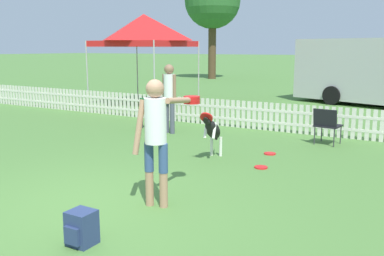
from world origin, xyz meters
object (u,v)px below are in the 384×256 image
equipment_trailer (363,70)px  handler_person (158,127)px  backpack_on_grass (81,228)px  tree_left_grove (213,1)px  leaping_dog (212,129)px  spectator_standing (169,92)px  frisbee_near_dog (270,154)px  folding_chair_center (327,123)px  folding_chair_blue_left (151,111)px  canopy_tent_main (144,31)px  frisbee_near_handler (261,167)px

equipment_trailer → handler_person: bearing=-75.5°
backpack_on_grass → tree_left_grove: (-10.18, 22.44, 4.82)m
handler_person → leaping_dog: bearing=90.3°
leaping_dog → tree_left_grove: size_ratio=0.14×
handler_person → spectator_standing: 4.84m
frisbee_near_dog → backpack_on_grass: 4.73m
backpack_on_grass → folding_chair_center: 6.22m
equipment_trailer → tree_left_grove: bearing=158.3°
leaping_dog → folding_chair_center: bearing=-134.9°
folding_chair_blue_left → folding_chair_center: bearing=-162.7°
backpack_on_grass → canopy_tent_main: bearing=122.9°
folding_chair_blue_left → folding_chair_center: (4.32, 0.36, -0.00)m
handler_person → equipment_trailer: 12.46m
leaping_dog → folding_chair_blue_left: (-2.77, 1.94, -0.10)m
tree_left_grove → leaping_dog: bearing=-62.4°
spectator_standing → equipment_trailer: (3.08, 8.32, 0.24)m
spectator_standing → tree_left_grove: bearing=-56.3°
leaping_dog → canopy_tent_main: 8.15m
frisbee_near_dog → canopy_tent_main: 8.33m
leaping_dog → equipment_trailer: size_ratio=0.19×
equipment_trailer → folding_chair_blue_left: bearing=-98.3°
frisbee_near_handler → tree_left_grove: 22.16m
backpack_on_grass → equipment_trailer: 13.87m
backpack_on_grass → canopy_tent_main: 11.40m
handler_person → frisbee_near_dog: 3.52m
handler_person → frisbee_near_handler: size_ratio=7.20×
frisbee_near_handler → tree_left_grove: bearing=119.8°
frisbee_near_dog → folding_chair_center: folding_chair_center is taller
frisbee_near_dog → canopy_tent_main: (-6.41, 4.63, 2.63)m
frisbee_near_handler → spectator_standing: bearing=149.7°
leaping_dog → folding_chair_center: leaping_dog is taller
spectator_standing → frisbee_near_handler: bearing=159.0°
frisbee_near_handler → equipment_trailer: equipment_trailer is taller
frisbee_near_handler → spectator_standing: size_ratio=0.14×
frisbee_near_dog → tree_left_grove: size_ratio=0.03×
canopy_tent_main → frisbee_near_handler: bearing=-40.4°
frisbee_near_handler → frisbee_near_dog: same height
frisbee_near_handler → canopy_tent_main: bearing=139.6°
backpack_on_grass → tree_left_grove: tree_left_grove is taller
canopy_tent_main → folding_chair_blue_left: bearing=-51.8°
tree_left_grove → folding_chair_center: bearing=-55.3°
canopy_tent_main → handler_person: bearing=-52.6°
canopy_tent_main → leaping_dog: bearing=-44.7°
canopy_tent_main → equipment_trailer: size_ratio=0.60×
frisbee_near_handler → frisbee_near_dog: (-0.21, 1.00, 0.00)m
backpack_on_grass → folding_chair_center: folding_chair_center is taller
tree_left_grove → folding_chair_blue_left: bearing=-67.4°
backpack_on_grass → spectator_standing: bearing=114.3°
backpack_on_grass → equipment_trailer: (0.60, 13.81, 1.07)m
frisbee_near_dog → backpack_on_grass: size_ratio=0.62×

